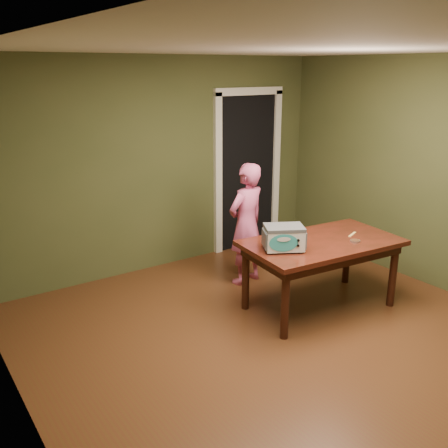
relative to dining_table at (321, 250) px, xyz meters
name	(u,v)px	position (x,y,z in m)	size (l,w,h in m)	color
floor	(296,348)	(-0.75, -0.48, -0.65)	(5.00, 5.00, 0.00)	#502716
room_shell	(306,163)	(-0.75, -0.48, 1.06)	(4.52, 5.02, 2.61)	#464B28
doorway	(235,169)	(0.55, 2.30, 0.41)	(1.10, 0.66, 2.25)	black
dining_table	(321,250)	(0.00, 0.00, 0.00)	(1.68, 1.05, 0.75)	#35160C
toy_oven	(284,237)	(-0.51, 0.02, 0.23)	(0.46, 0.41, 0.24)	#4C4F54
baking_pan	(355,241)	(0.25, -0.22, 0.11)	(0.10, 0.10, 0.02)	silver
spatula	(352,234)	(0.40, -0.05, 0.10)	(0.18, 0.03, 0.01)	#F3C569
child	(246,224)	(-0.24, 0.97, 0.07)	(0.52, 0.34, 1.43)	#CB5385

